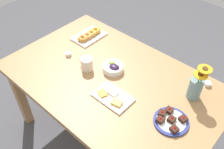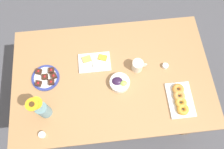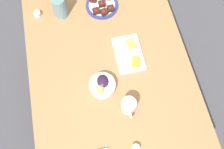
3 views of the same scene
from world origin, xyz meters
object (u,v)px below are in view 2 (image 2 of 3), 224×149
(cheese_platter, at_px, (95,62))
(jam_cup_berry, at_px, (42,135))
(dining_table, at_px, (112,80))
(grape_bowl, at_px, (119,83))
(croissant_platter, at_px, (180,99))
(coffee_mug, at_px, (138,66))
(jam_cup_honey, at_px, (165,66))
(dessert_plate, at_px, (46,78))
(flower_vase, at_px, (43,109))

(cheese_platter, bearing_deg, jam_cup_berry, -127.91)
(dining_table, distance_m, cheese_platter, 0.21)
(grape_bowl, height_order, croissant_platter, grape_bowl)
(coffee_mug, bearing_deg, grape_bowl, -143.08)
(dining_table, xyz_separation_m, croissant_platter, (0.50, -0.25, 0.11))
(jam_cup_berry, bearing_deg, jam_cup_honey, 23.96)
(coffee_mug, xyz_separation_m, cheese_platter, (-0.34, 0.09, -0.04))
(dessert_plate, height_order, flower_vase, flower_vase)
(dining_table, distance_m, jam_cup_berry, 0.69)
(grape_bowl, xyz_separation_m, dessert_plate, (-0.58, 0.11, -0.02))
(dessert_plate, bearing_deg, jam_cup_berry, -92.93)
(dessert_plate, distance_m, flower_vase, 0.29)
(dining_table, distance_m, coffee_mug, 0.26)
(cheese_platter, xyz_separation_m, flower_vase, (-0.39, -0.37, 0.09))
(cheese_platter, bearing_deg, jam_cup_honey, -9.90)
(dining_table, xyz_separation_m, jam_cup_berry, (-0.55, -0.40, 0.10))
(grape_bowl, relative_size, jam_cup_berry, 3.27)
(jam_cup_berry, distance_m, flower_vase, 0.19)
(coffee_mug, bearing_deg, cheese_platter, 165.62)
(flower_vase, bearing_deg, jam_cup_honey, 15.90)
(coffee_mug, height_order, flower_vase, flower_vase)
(coffee_mug, relative_size, croissant_platter, 0.44)
(coffee_mug, xyz_separation_m, croissant_platter, (0.29, -0.30, -0.03))
(cheese_platter, bearing_deg, dessert_plate, -166.40)
(dining_table, relative_size, dessert_plate, 7.25)
(jam_cup_honey, distance_m, dessert_plate, 0.97)
(jam_cup_berry, relative_size, dessert_plate, 0.22)
(coffee_mug, bearing_deg, croissant_platter, -46.53)
(dining_table, height_order, cheese_platter, cheese_platter)
(dessert_plate, bearing_deg, cheese_platter, 13.60)
(cheese_platter, bearing_deg, dining_table, -46.65)
(cheese_platter, bearing_deg, flower_vase, -136.54)
(croissant_platter, bearing_deg, cheese_platter, 148.18)
(croissant_platter, distance_m, jam_cup_berry, 1.06)
(coffee_mug, xyz_separation_m, jam_cup_berry, (-0.76, -0.45, -0.04))
(coffee_mug, relative_size, grape_bowl, 0.78)
(croissant_platter, bearing_deg, dining_table, 153.17)
(croissant_platter, bearing_deg, grape_bowl, 157.81)
(coffee_mug, height_order, cheese_platter, coffee_mug)
(grape_bowl, distance_m, cheese_platter, 0.28)
(coffee_mug, distance_m, cheese_platter, 0.35)
(jam_cup_honey, xyz_separation_m, flower_vase, (-0.96, -0.27, 0.08))
(cheese_platter, distance_m, jam_cup_honey, 0.58)
(grape_bowl, relative_size, cheese_platter, 0.60)
(coffee_mug, height_order, grape_bowl, coffee_mug)
(dining_table, distance_m, dessert_plate, 0.54)
(dessert_plate, bearing_deg, dining_table, -4.48)
(croissant_platter, bearing_deg, jam_cup_honey, 100.91)
(jam_cup_berry, bearing_deg, coffee_mug, 30.74)
(dessert_plate, bearing_deg, jam_cup_honey, -0.20)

